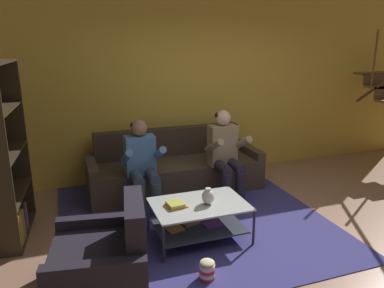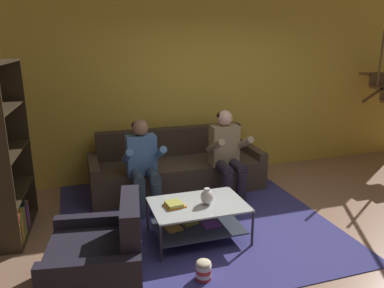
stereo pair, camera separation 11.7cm
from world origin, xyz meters
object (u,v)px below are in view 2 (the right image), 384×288
(bookshelf, at_px, (1,174))
(armchair, at_px, (100,261))
(couch, at_px, (176,170))
(vase, at_px, (207,197))
(coffee_table, at_px, (198,216))
(person_seated_left, at_px, (143,162))
(person_seated_right, at_px, (227,152))
(book_stack, at_px, (174,204))
(popcorn_tub, at_px, (204,270))

(bookshelf, distance_m, armchair, 1.66)
(couch, height_order, vase, couch)
(coffee_table, distance_m, armchair, 1.22)
(coffee_table, bearing_deg, couch, 83.44)
(person_seated_left, relative_size, bookshelf, 0.61)
(person_seated_right, height_order, armchair, person_seated_right)
(bookshelf, bearing_deg, vase, -20.49)
(person_seated_right, height_order, book_stack, person_seated_right)
(person_seated_right, bearing_deg, coffee_table, -127.96)
(book_stack, xyz_separation_m, armchair, (-0.83, -0.57, -0.17))
(coffee_table, relative_size, popcorn_tub, 5.15)
(person_seated_right, bearing_deg, book_stack, -136.81)
(person_seated_left, height_order, person_seated_right, person_seated_right)
(vase, bearing_deg, book_stack, 171.53)
(person_seated_right, distance_m, coffee_table, 1.28)
(couch, bearing_deg, popcorn_tub, -99.18)
(person_seated_right, bearing_deg, person_seated_left, -179.78)
(vase, bearing_deg, person_seated_left, 116.86)
(coffee_table, bearing_deg, person_seated_right, 52.04)
(coffee_table, bearing_deg, bookshelf, 159.61)
(bookshelf, xyz_separation_m, popcorn_tub, (1.82, -1.47, -0.63))
(coffee_table, relative_size, vase, 5.63)
(person_seated_right, height_order, vase, person_seated_right)
(couch, height_order, armchair, couch)
(person_seated_left, xyz_separation_m, coffee_table, (0.41, -0.96, -0.36))
(person_seated_right, distance_m, bookshelf, 2.77)
(couch, height_order, book_stack, couch)
(person_seated_right, bearing_deg, armchair, -140.53)
(coffee_table, relative_size, book_stack, 4.39)
(popcorn_tub, bearing_deg, bookshelf, 141.18)
(book_stack, distance_m, bookshelf, 1.92)
(person_seated_right, bearing_deg, couch, 138.68)
(person_seated_left, bearing_deg, vase, -63.14)
(vase, xyz_separation_m, armchair, (-1.18, -0.52, -0.23))
(person_seated_left, xyz_separation_m, vase, (0.51, -1.00, -0.14))
(couch, bearing_deg, book_stack, -106.39)
(person_seated_right, xyz_separation_m, book_stack, (-1.01, -0.95, -0.22))
(vase, distance_m, armchair, 1.31)
(person_seated_left, height_order, book_stack, person_seated_left)
(book_stack, bearing_deg, coffee_table, -3.03)
(bookshelf, bearing_deg, popcorn_tub, -38.82)
(couch, xyz_separation_m, vase, (-0.08, -1.51, 0.22))
(person_seated_left, xyz_separation_m, book_stack, (0.15, -0.94, -0.20))
(person_seated_right, xyz_separation_m, vase, (-0.66, -1.00, -0.16))
(coffee_table, bearing_deg, vase, -22.63)
(coffee_table, relative_size, armchair, 1.01)
(person_seated_right, xyz_separation_m, coffee_table, (-0.75, -0.96, -0.39))
(coffee_table, distance_m, popcorn_tub, 0.77)
(couch, height_order, popcorn_tub, couch)
(vase, distance_m, book_stack, 0.36)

